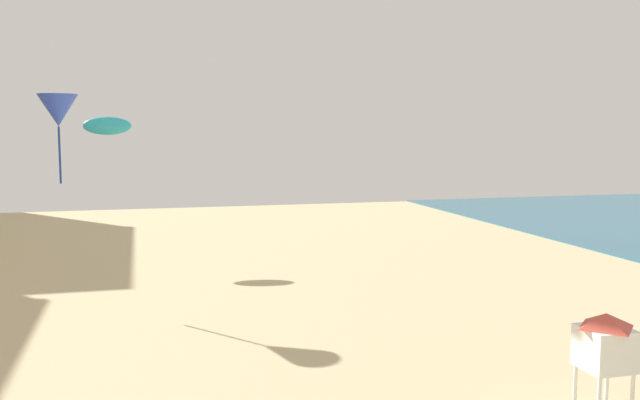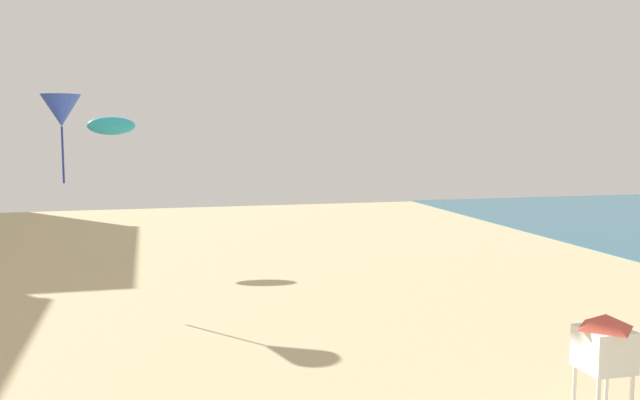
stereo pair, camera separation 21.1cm
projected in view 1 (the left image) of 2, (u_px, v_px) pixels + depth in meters
lifeguard_stand at (605, 343)px, 16.16m from camera, size 1.10×1.10×2.55m
kite_blue_delta at (58, 111)px, 27.71m from camera, size 1.60×1.60×3.63m
kite_cyan_parafoil_2 at (107, 126)px, 36.72m from camera, size 2.51×0.70×0.98m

